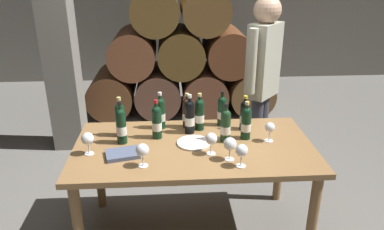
# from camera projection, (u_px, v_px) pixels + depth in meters

# --- Properties ---
(barrel_stack) EXTENTS (2.49, 0.90, 1.69)m
(barrel_stack) POSITION_uv_depth(u_px,v_px,m) (181.00, 60.00, 5.07)
(barrel_stack) COLOR brown
(barrel_stack) RESTS_ON ground_plane
(stone_pillar) EXTENTS (0.32, 0.32, 2.60)m
(stone_pillar) POSITION_uv_depth(u_px,v_px,m) (57.00, 31.00, 3.85)
(stone_pillar) COLOR slate
(stone_pillar) RESTS_ON ground_plane
(dining_table) EXTENTS (1.70, 0.90, 0.76)m
(dining_table) POSITION_uv_depth(u_px,v_px,m) (194.00, 156.00, 2.70)
(dining_table) COLOR olive
(dining_table) RESTS_ON ground_plane
(wine_bottle_0) EXTENTS (0.07, 0.07, 0.28)m
(wine_bottle_0) POSITION_uv_depth(u_px,v_px,m) (245.00, 115.00, 2.87)
(wine_bottle_0) COLOR black
(wine_bottle_0) RESTS_ON dining_table
(wine_bottle_1) EXTENTS (0.07, 0.07, 0.30)m
(wine_bottle_1) POSITION_uv_depth(u_px,v_px,m) (157.00, 122.00, 2.73)
(wine_bottle_1) COLOR black
(wine_bottle_1) RESTS_ON dining_table
(wine_bottle_2) EXTENTS (0.07, 0.07, 0.29)m
(wine_bottle_2) POSITION_uv_depth(u_px,v_px,m) (160.00, 113.00, 2.89)
(wine_bottle_2) COLOR black
(wine_bottle_2) RESTS_ON dining_table
(wine_bottle_3) EXTENTS (0.07, 0.07, 0.32)m
(wine_bottle_3) POSITION_uv_depth(u_px,v_px,m) (121.00, 125.00, 2.65)
(wine_bottle_3) COLOR black
(wine_bottle_3) RESTS_ON dining_table
(wine_bottle_4) EXTENTS (0.07, 0.07, 0.30)m
(wine_bottle_4) POSITION_uv_depth(u_px,v_px,m) (120.00, 119.00, 2.77)
(wine_bottle_4) COLOR black
(wine_bottle_4) RESTS_ON dining_table
(wine_bottle_5) EXTENTS (0.07, 0.07, 0.28)m
(wine_bottle_5) POSITION_uv_depth(u_px,v_px,m) (187.00, 113.00, 2.91)
(wine_bottle_5) COLOR black
(wine_bottle_5) RESTS_ON dining_table
(wine_bottle_6) EXTENTS (0.07, 0.07, 0.30)m
(wine_bottle_6) POSITION_uv_depth(u_px,v_px,m) (200.00, 114.00, 2.87)
(wine_bottle_6) COLOR black
(wine_bottle_6) RESTS_ON dining_table
(wine_bottle_7) EXTENTS (0.07, 0.07, 0.31)m
(wine_bottle_7) POSITION_uv_depth(u_px,v_px,m) (190.00, 117.00, 2.81)
(wine_bottle_7) COLOR black
(wine_bottle_7) RESTS_ON dining_table
(wine_bottle_8) EXTENTS (0.07, 0.07, 0.29)m
(wine_bottle_8) POSITION_uv_depth(u_px,v_px,m) (246.00, 123.00, 2.72)
(wine_bottle_8) COLOR black
(wine_bottle_8) RESTS_ON dining_table
(wine_bottle_9) EXTENTS (0.07, 0.07, 0.28)m
(wine_bottle_9) POSITION_uv_depth(u_px,v_px,m) (222.00, 111.00, 2.94)
(wine_bottle_9) COLOR black
(wine_bottle_9) RESTS_ON dining_table
(wine_bottle_10) EXTENTS (0.07, 0.07, 0.29)m
(wine_bottle_10) POSITION_uv_depth(u_px,v_px,m) (226.00, 125.00, 2.68)
(wine_bottle_10) COLOR #19381E
(wine_bottle_10) RESTS_ON dining_table
(wine_glass_0) EXTENTS (0.09, 0.09, 0.16)m
(wine_glass_0) POSITION_uv_depth(u_px,v_px,m) (230.00, 144.00, 2.43)
(wine_glass_0) COLOR white
(wine_glass_0) RESTS_ON dining_table
(wine_glass_1) EXTENTS (0.08, 0.08, 0.16)m
(wine_glass_1) POSITION_uv_depth(u_px,v_px,m) (211.00, 139.00, 2.51)
(wine_glass_1) COLOR white
(wine_glass_1) RESTS_ON dining_table
(wine_glass_2) EXTENTS (0.08, 0.08, 0.16)m
(wine_glass_2) POSITION_uv_depth(u_px,v_px,m) (142.00, 151.00, 2.36)
(wine_glass_2) COLOR white
(wine_glass_2) RESTS_ON dining_table
(wine_glass_3) EXTENTS (0.09, 0.09, 0.16)m
(wine_glass_3) POSITION_uv_depth(u_px,v_px,m) (88.00, 139.00, 2.50)
(wine_glass_3) COLOR white
(wine_glass_3) RESTS_ON dining_table
(wine_glass_4) EXTENTS (0.08, 0.08, 0.15)m
(wine_glass_4) POSITION_uv_depth(u_px,v_px,m) (242.00, 151.00, 2.35)
(wine_glass_4) COLOR white
(wine_glass_4) RESTS_ON dining_table
(wine_glass_5) EXTENTS (0.07, 0.07, 0.15)m
(wine_glass_5) POSITION_uv_depth(u_px,v_px,m) (270.00, 128.00, 2.69)
(wine_glass_5) COLOR white
(wine_glass_5) RESTS_ON dining_table
(tasting_notebook) EXTENTS (0.25, 0.21, 0.03)m
(tasting_notebook) POSITION_uv_depth(u_px,v_px,m) (123.00, 154.00, 2.52)
(tasting_notebook) COLOR #4C5670
(tasting_notebook) RESTS_ON dining_table
(serving_plate) EXTENTS (0.24, 0.24, 0.01)m
(serving_plate) POSITION_uv_depth(u_px,v_px,m) (193.00, 143.00, 2.68)
(serving_plate) COLOR white
(serving_plate) RESTS_ON dining_table
(sommelier_presenting) EXTENTS (0.35, 0.39, 1.72)m
(sommelier_presenting) POSITION_uv_depth(u_px,v_px,m) (263.00, 75.00, 3.29)
(sommelier_presenting) COLOR #383842
(sommelier_presenting) RESTS_ON ground_plane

